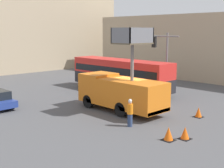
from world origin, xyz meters
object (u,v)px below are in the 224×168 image
at_px(road_worker_near_truck, 130,113).
at_px(traffic_cone_near_truck, 185,133).
at_px(traffic_cone_far_side, 169,134).
at_px(city_bus, 120,73).
at_px(traffic_light_pole, 162,54).
at_px(utility_truck, 121,90).
at_px(traffic_cone_mid_road, 199,113).
at_px(road_worker_directing, 142,88).

bearing_deg(road_worker_near_truck, traffic_cone_near_truck, 134.24).
bearing_deg(traffic_cone_far_side, road_worker_near_truck, 84.02).
height_order(city_bus, traffic_cone_near_truck, city_bus).
xyz_separation_m(city_bus, traffic_light_pole, (0.52, -4.79, 2.08)).
bearing_deg(city_bus, road_worker_near_truck, 125.94).
bearing_deg(utility_truck, traffic_cone_mid_road, -61.32).
bearing_deg(utility_truck, traffic_light_pole, 7.25).
xyz_separation_m(traffic_light_pole, road_worker_near_truck, (-8.48, -3.92, -3.09)).
bearing_deg(traffic_cone_near_truck, traffic_light_pole, 43.96).
bearing_deg(road_worker_directing, traffic_cone_near_truck, -54.73).
xyz_separation_m(utility_truck, traffic_cone_mid_road, (2.76, -5.04, -1.27)).
bearing_deg(city_bus, traffic_cone_near_truck, 137.50).
xyz_separation_m(traffic_light_pole, traffic_cone_near_truck, (-7.98, -7.70, -3.65)).
bearing_deg(city_bus, road_worker_directing, 151.58).
bearing_deg(traffic_light_pole, traffic_cone_far_side, -140.90).
height_order(traffic_light_pole, traffic_cone_far_side, traffic_light_pole).
relative_size(traffic_cone_mid_road, traffic_cone_far_side, 0.91).
bearing_deg(city_bus, traffic_light_pole, 174.54).
bearing_deg(city_bus, traffic_cone_mid_road, 153.34).
height_order(road_worker_near_truck, traffic_cone_mid_road, road_worker_near_truck).
relative_size(utility_truck, road_worker_near_truck, 4.04).
bearing_deg(road_worker_directing, utility_truck, -87.57).
height_order(utility_truck, road_worker_near_truck, utility_truck).
bearing_deg(utility_truck, city_bus, 44.79).
distance_m(city_bus, traffic_cone_far_side, 14.64).
relative_size(utility_truck, traffic_cone_far_side, 9.39).
bearing_deg(traffic_cone_far_side, traffic_cone_mid_road, 13.89).
distance_m(utility_truck, traffic_cone_near_truck, 7.28).
bearing_deg(traffic_cone_far_side, road_worker_directing, 48.60).
bearing_deg(traffic_cone_mid_road, road_worker_directing, 75.98).
distance_m(road_worker_directing, traffic_cone_near_truck, 10.70).
bearing_deg(traffic_cone_far_side, traffic_cone_near_truck, -32.44).
distance_m(city_bus, traffic_light_pole, 5.25).
bearing_deg(traffic_light_pole, utility_truck, -172.75).
bearing_deg(road_worker_directing, city_bus, 144.62).
bearing_deg(road_worker_near_truck, utility_truck, -90.09).
xyz_separation_m(city_bus, traffic_cone_mid_road, (-2.85, -10.61, -1.57)).
distance_m(traffic_light_pole, road_worker_directing, 3.58).
bearing_deg(traffic_cone_mid_road, traffic_cone_near_truck, -157.86).
bearing_deg(traffic_cone_far_side, utility_truck, 67.13).
bearing_deg(road_worker_directing, traffic_light_pole, 42.59).
bearing_deg(road_worker_directing, traffic_cone_mid_road, -32.60).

